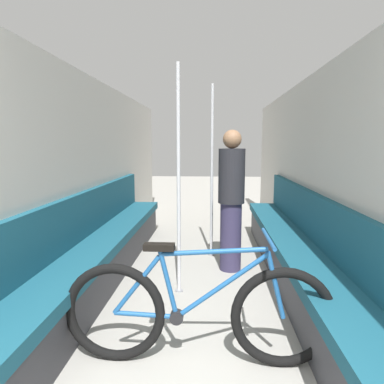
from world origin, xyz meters
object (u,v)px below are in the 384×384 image
at_px(bicycle, 197,313).
at_px(bench_seat_row_left, 98,254).
at_px(passenger_standing, 231,199).
at_px(bench_seat_row_right, 299,259).
at_px(grab_pole_near, 212,174).
at_px(grab_pole_far, 179,185).

bearing_deg(bicycle, bench_seat_row_left, 151.08).
bearing_deg(bicycle, passenger_standing, 99.99).
height_order(bench_seat_row_right, grab_pole_near, grab_pole_near).
bearing_deg(bench_seat_row_left, bicycle, -48.79).
bearing_deg(bench_seat_row_left, grab_pole_near, 40.87).
height_order(bench_seat_row_left, grab_pole_near, grab_pole_near).
height_order(bench_seat_row_left, grab_pole_far, grab_pole_far).
bearing_deg(bicycle, grab_pole_far, 121.60).
bearing_deg(passenger_standing, bench_seat_row_right, -83.84).
relative_size(bicycle, passenger_standing, 1.11).
distance_m(bench_seat_row_left, bench_seat_row_right, 2.06).
bearing_deg(bench_seat_row_right, grab_pole_far, -173.78).
bearing_deg(passenger_standing, bench_seat_row_left, 153.40).
height_order(bench_seat_row_right, grab_pole_far, grab_pole_far).
xyz_separation_m(bench_seat_row_left, grab_pole_far, (0.86, -0.13, 0.75)).
relative_size(bicycle, grab_pole_near, 0.81).
bearing_deg(grab_pole_far, bench_seat_row_right, 6.22).
distance_m(bench_seat_row_left, grab_pole_far, 1.15).
distance_m(bench_seat_row_right, passenger_standing, 0.98).
xyz_separation_m(bicycle, grab_pole_far, (-0.23, 1.12, 0.71)).
bearing_deg(passenger_standing, grab_pole_far, -176.67).
xyz_separation_m(bench_seat_row_left, bench_seat_row_right, (2.06, 0.00, 0.00)).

